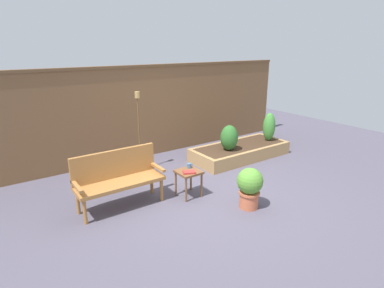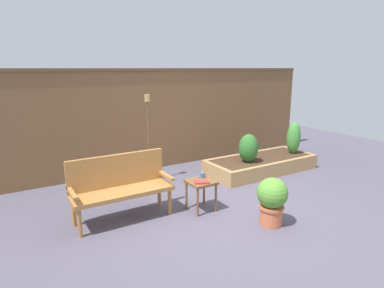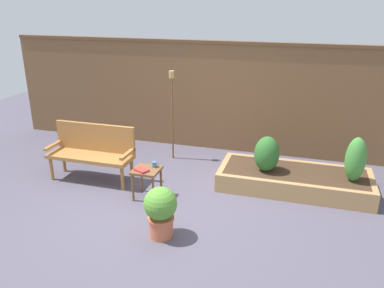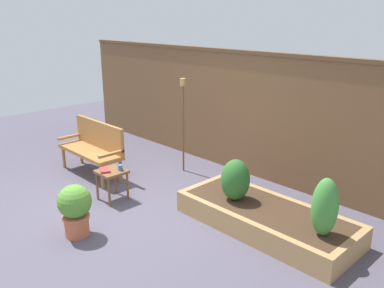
{
  "view_description": "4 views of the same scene",
  "coord_description": "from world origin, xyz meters",
  "px_view_note": "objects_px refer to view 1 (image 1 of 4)",
  "views": [
    {
      "loc": [
        -3.21,
        -4.03,
        2.6
      ],
      "look_at": [
        -0.03,
        0.51,
        0.85
      ],
      "focal_mm": 29.59,
      "sensor_mm": 36.0,
      "label": 1
    },
    {
      "loc": [
        -2.86,
        -3.68,
        2.17
      ],
      "look_at": [
        -0.14,
        0.76,
        0.93
      ],
      "focal_mm": 30.04,
      "sensor_mm": 36.0,
      "label": 2
    },
    {
      "loc": [
        1.9,
        -4.75,
        2.91
      ],
      "look_at": [
        0.27,
        0.7,
        0.77
      ],
      "focal_mm": 36.45,
      "sensor_mm": 36.0,
      "label": 3
    },
    {
      "loc": [
        4.62,
        -2.85,
        2.7
      ],
      "look_at": [
        0.64,
        0.99,
        0.94
      ],
      "focal_mm": 37.72,
      "sensor_mm": 36.0,
      "label": 4
    }
  ],
  "objects_px": {
    "garden_bench": "(118,175)",
    "potted_boxwood": "(250,186)",
    "book_on_table": "(189,172)",
    "shrub_near_bench": "(229,138)",
    "shrub_far_corner": "(269,127)",
    "tiki_torch": "(138,117)",
    "side_table": "(189,175)",
    "cup_on_table": "(189,166)"
  },
  "relations": [
    {
      "from": "cup_on_table",
      "to": "book_on_table",
      "type": "distance_m",
      "value": 0.23
    },
    {
      "from": "shrub_near_bench",
      "to": "tiki_torch",
      "type": "bearing_deg",
      "value": 157.83
    },
    {
      "from": "potted_boxwood",
      "to": "tiki_torch",
      "type": "distance_m",
      "value": 2.75
    },
    {
      "from": "shrub_near_bench",
      "to": "shrub_far_corner",
      "type": "bearing_deg",
      "value": 0.0
    },
    {
      "from": "garden_bench",
      "to": "book_on_table",
      "type": "relative_size",
      "value": 6.77
    },
    {
      "from": "potted_boxwood",
      "to": "shrub_far_corner",
      "type": "height_order",
      "value": "shrub_far_corner"
    },
    {
      "from": "shrub_far_corner",
      "to": "tiki_torch",
      "type": "distance_m",
      "value": 3.28
    },
    {
      "from": "garden_bench",
      "to": "shrub_near_bench",
      "type": "xyz_separation_m",
      "value": [
        2.85,
        0.47,
        0.04
      ]
    },
    {
      "from": "side_table",
      "to": "garden_bench",
      "type": "bearing_deg",
      "value": 160.76
    },
    {
      "from": "garden_bench",
      "to": "potted_boxwood",
      "type": "distance_m",
      "value": 2.18
    },
    {
      "from": "garden_bench",
      "to": "tiki_torch",
      "type": "xyz_separation_m",
      "value": [
        1.0,
        1.22,
        0.61
      ]
    },
    {
      "from": "shrub_near_bench",
      "to": "shrub_far_corner",
      "type": "xyz_separation_m",
      "value": [
        1.31,
        0.0,
        0.06
      ]
    },
    {
      "from": "garden_bench",
      "to": "shrub_far_corner",
      "type": "height_order",
      "value": "shrub_far_corner"
    },
    {
      "from": "cup_on_table",
      "to": "book_on_table",
      "type": "xyz_separation_m",
      "value": [
        -0.14,
        -0.19,
        -0.03
      ]
    },
    {
      "from": "garden_bench",
      "to": "potted_boxwood",
      "type": "xyz_separation_m",
      "value": [
        1.72,
        -1.32,
        -0.15
      ]
    },
    {
      "from": "shrub_near_bench",
      "to": "shrub_far_corner",
      "type": "distance_m",
      "value": 1.31
    },
    {
      "from": "garden_bench",
      "to": "book_on_table",
      "type": "bearing_deg",
      "value": -23.71
    },
    {
      "from": "side_table",
      "to": "potted_boxwood",
      "type": "height_order",
      "value": "potted_boxwood"
    },
    {
      "from": "book_on_table",
      "to": "tiki_torch",
      "type": "height_order",
      "value": "tiki_torch"
    },
    {
      "from": "book_on_table",
      "to": "potted_boxwood",
      "type": "distance_m",
      "value": 1.05
    },
    {
      "from": "book_on_table",
      "to": "potted_boxwood",
      "type": "bearing_deg",
      "value": -27.98
    },
    {
      "from": "shrub_near_bench",
      "to": "cup_on_table",
      "type": "bearing_deg",
      "value": -154.81
    },
    {
      "from": "shrub_far_corner",
      "to": "tiki_torch",
      "type": "bearing_deg",
      "value": 166.59
    },
    {
      "from": "cup_on_table",
      "to": "garden_bench",
      "type": "bearing_deg",
      "value": 166.67
    },
    {
      "from": "shrub_far_corner",
      "to": "tiki_torch",
      "type": "xyz_separation_m",
      "value": [
        -3.16,
        0.75,
        0.51
      ]
    },
    {
      "from": "potted_boxwood",
      "to": "shrub_near_bench",
      "type": "bearing_deg",
      "value": 57.87
    },
    {
      "from": "book_on_table",
      "to": "potted_boxwood",
      "type": "height_order",
      "value": "potted_boxwood"
    },
    {
      "from": "potted_boxwood",
      "to": "shrub_far_corner",
      "type": "bearing_deg",
      "value": 36.34
    },
    {
      "from": "shrub_far_corner",
      "to": "shrub_near_bench",
      "type": "bearing_deg",
      "value": -180.0
    },
    {
      "from": "potted_boxwood",
      "to": "shrub_near_bench",
      "type": "xyz_separation_m",
      "value": [
        1.12,
        1.79,
        0.2
      ]
    },
    {
      "from": "tiki_torch",
      "to": "shrub_near_bench",
      "type": "bearing_deg",
      "value": -22.17
    },
    {
      "from": "potted_boxwood",
      "to": "shrub_near_bench",
      "type": "height_order",
      "value": "shrub_near_bench"
    },
    {
      "from": "side_table",
      "to": "cup_on_table",
      "type": "xyz_separation_m",
      "value": [
        0.09,
        0.11,
        0.13
      ]
    },
    {
      "from": "side_table",
      "to": "shrub_near_bench",
      "type": "xyz_separation_m",
      "value": [
        1.7,
        0.87,
        0.19
      ]
    },
    {
      "from": "potted_boxwood",
      "to": "book_on_table",
      "type": "bearing_deg",
      "value": 126.58
    },
    {
      "from": "side_table",
      "to": "book_on_table",
      "type": "height_order",
      "value": "book_on_table"
    },
    {
      "from": "shrub_far_corner",
      "to": "cup_on_table",
      "type": "bearing_deg",
      "value": -165.44
    },
    {
      "from": "book_on_table",
      "to": "shrub_far_corner",
      "type": "bearing_deg",
      "value": 42.67
    },
    {
      "from": "shrub_far_corner",
      "to": "book_on_table",
      "type": "bearing_deg",
      "value": -162.76
    },
    {
      "from": "side_table",
      "to": "cup_on_table",
      "type": "relative_size",
      "value": 4.49
    },
    {
      "from": "side_table",
      "to": "shrub_near_bench",
      "type": "bearing_deg",
      "value": 26.92
    },
    {
      "from": "side_table",
      "to": "tiki_torch",
      "type": "distance_m",
      "value": 1.79
    }
  ]
}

